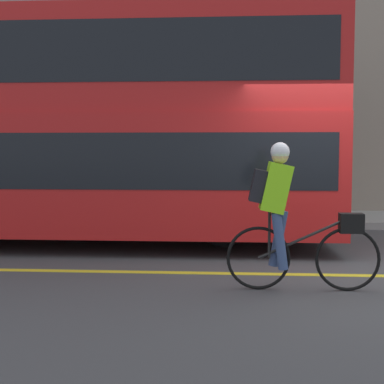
{
  "coord_description": "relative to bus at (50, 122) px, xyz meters",
  "views": [
    {
      "loc": [
        -1.47,
        -6.94,
        1.58
      ],
      "look_at": [
        -1.96,
        0.3,
        1.01
      ],
      "focal_mm": 50.0,
      "sensor_mm": 36.0,
      "label": 1
    }
  ],
  "objects": [
    {
      "name": "trash_bin",
      "position": [
        0.31,
        2.92,
        -1.44
      ],
      "size": [
        0.51,
        0.51,
        0.92
      ],
      "color": "#515156",
      "rests_on": "sidewalk_curb"
    },
    {
      "name": "street_sign_post",
      "position": [
        1.87,
        2.92,
        -0.43
      ],
      "size": [
        0.36,
        0.09,
        2.64
      ],
      "color": "#59595B",
      "rests_on": "sidewalk_curb"
    },
    {
      "name": "road_center_line",
      "position": [
        4.44,
        -2.0,
        -2.04
      ],
      "size": [
        50.0,
        0.14,
        0.01
      ],
      "primitive_type": "cube",
      "color": "yellow",
      "rests_on": "ground_plane"
    },
    {
      "name": "sidewalk_curb",
      "position": [
        4.44,
        3.03,
        -1.97
      ],
      "size": [
        60.0,
        2.15,
        0.14
      ],
      "color": "gray",
      "rests_on": "ground_plane"
    },
    {
      "name": "bus",
      "position": [
        0.0,
        0.0,
        0.0
      ],
      "size": [
        9.38,
        2.44,
        3.7
      ],
      "color": "black",
      "rests_on": "ground_plane"
    },
    {
      "name": "building_facade",
      "position": [
        4.44,
        4.25,
        2.7
      ],
      "size": [
        60.0,
        0.3,
        9.49
      ],
      "color": "gray",
      "rests_on": "ground_plane"
    },
    {
      "name": "cyclist_on_bike",
      "position": [
        3.64,
        -2.76,
        -1.15
      ],
      "size": [
        1.72,
        0.32,
        1.67
      ],
      "color": "black",
      "rests_on": "ground_plane"
    },
    {
      "name": "ground_plane",
      "position": [
        4.44,
        -1.82,
        -2.04
      ],
      "size": [
        80.0,
        80.0,
        0.0
      ],
      "primitive_type": "plane",
      "color": "#424244"
    }
  ]
}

